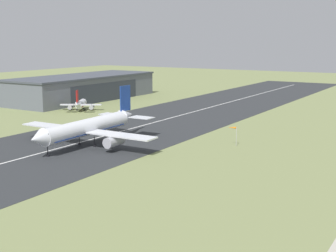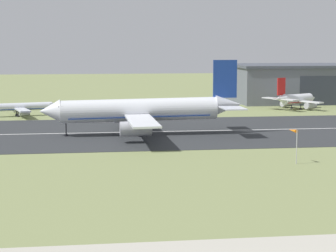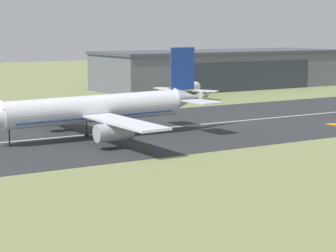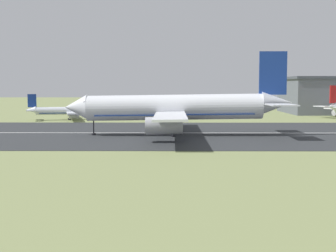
% 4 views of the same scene
% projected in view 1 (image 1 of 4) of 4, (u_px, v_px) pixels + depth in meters
% --- Properties ---
extents(ground_plane, '(689.59, 689.59, 0.00)m').
position_uv_depth(ground_plane, '(278.00, 147.00, 139.69)').
color(ground_plane, '#7A8451').
extents(runway_strip, '(449.59, 54.22, 0.06)m').
position_uv_depth(runway_strip, '(129.00, 129.00, 167.91)').
color(runway_strip, '#2B2D30').
rests_on(runway_strip, ground_plane).
extents(runway_centreline, '(404.63, 0.70, 0.01)m').
position_uv_depth(runway_centreline, '(129.00, 129.00, 167.91)').
color(runway_centreline, silver).
rests_on(runway_centreline, runway_strip).
extents(hangar_building, '(89.85, 31.47, 13.08)m').
position_uv_depth(hangar_building, '(84.00, 87.00, 252.11)').
color(hangar_building, slate).
rests_on(hangar_building, ground_plane).
extents(airplane_landing, '(45.47, 48.78, 16.74)m').
position_uv_depth(airplane_landing, '(88.00, 128.00, 141.51)').
color(airplane_landing, silver).
rests_on(airplane_landing, ground_plane).
extents(airplane_parked_centre, '(19.44, 18.95, 10.00)m').
position_uv_depth(airplane_parked_centre, '(81.00, 104.00, 213.06)').
color(airplane_parked_centre, silver).
rests_on(airplane_parked_centre, ground_plane).
extents(windsock_pole, '(1.20, 2.64, 5.91)m').
position_uv_depth(windsock_pole, '(233.00, 129.00, 141.15)').
color(windsock_pole, '#B7B7BC').
rests_on(windsock_pole, ground_plane).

